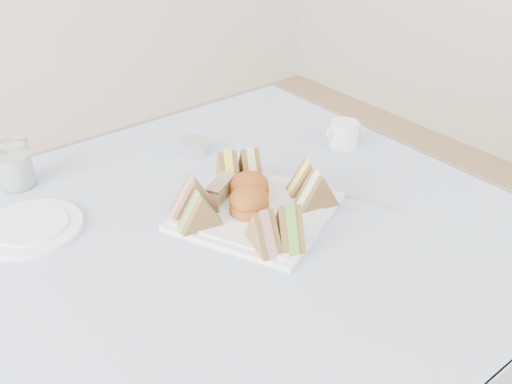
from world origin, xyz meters
TOP-DOWN VIEW (x-y plane):
  - table at (0.00, 0.00)m, footprint 0.90×0.90m
  - tablecloth at (0.00, 0.00)m, footprint 1.02×1.02m
  - serving_plate at (0.05, 0.00)m, footprint 0.36×0.36m
  - sandwich_fl_a at (-0.02, -0.10)m, footprint 0.06×0.09m
  - sandwich_fl_b at (0.03, -0.11)m, footprint 0.08×0.10m
  - sandwich_fr_a at (0.16, -0.01)m, footprint 0.09×0.07m
  - sandwich_fr_b at (0.15, -0.06)m, footprint 0.09×0.06m
  - sandwich_bl_a at (-0.07, 0.02)m, footprint 0.09×0.06m
  - sandwich_bl_b at (-0.05, 0.07)m, footprint 0.10×0.07m
  - sandwich_br_a at (0.11, 0.10)m, footprint 0.07×0.09m
  - sandwich_br_b at (0.06, 0.12)m, footprint 0.07×0.09m
  - scone_left at (0.03, -0.00)m, footprint 0.11×0.11m
  - scone_right at (0.06, 0.04)m, footprint 0.11×0.11m
  - pastry_slice at (0.02, 0.08)m, footprint 0.09×0.07m
  - side_plate at (-0.32, 0.22)m, footprint 0.23×0.23m
  - water_glass at (-0.28, 0.40)m, footprint 0.08×0.08m
  - tea_strainer at (0.09, 0.28)m, footprint 0.07×0.07m
  - knife at (0.20, -0.03)m, footprint 0.03×0.18m
  - fork at (0.24, -0.09)m, footprint 0.06×0.17m
  - creamer_jug at (0.39, 0.10)m, footprint 0.08×0.08m

SIDE VIEW (x-z plane):
  - table at x=0.00m, z-range 0.00..0.74m
  - tablecloth at x=0.00m, z-range 0.74..0.75m
  - knife at x=0.20m, z-range 0.75..0.75m
  - fork at x=0.24m, z-range 0.75..0.75m
  - side_plate at x=-0.32m, z-range 0.75..0.76m
  - serving_plate at x=0.05m, z-range 0.75..0.76m
  - tea_strainer at x=0.09m, z-range 0.75..0.78m
  - creamer_jug at x=0.39m, z-range 0.75..0.81m
  - pastry_slice at x=0.02m, z-range 0.76..0.80m
  - scone_right at x=0.06m, z-range 0.76..0.81m
  - scone_left at x=0.03m, z-range 0.76..0.81m
  - sandwich_br_a at x=0.11m, z-range 0.76..0.83m
  - sandwich_bl_a at x=-0.07m, z-range 0.76..0.83m
  - sandwich_fr_a at x=0.16m, z-range 0.76..0.83m
  - sandwich_br_b at x=0.06m, z-range 0.76..0.83m
  - sandwich_fl_a at x=-0.02m, z-range 0.76..0.83m
  - sandwich_fr_b at x=0.15m, z-range 0.76..0.83m
  - water_glass at x=-0.28m, z-range 0.75..0.85m
  - sandwich_fl_b at x=0.03m, z-range 0.76..0.84m
  - sandwich_bl_b at x=-0.05m, z-range 0.76..0.84m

